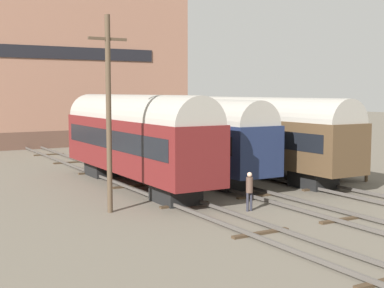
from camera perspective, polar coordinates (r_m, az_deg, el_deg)
name	(u,v)px	position (r m, az deg, el deg)	size (l,w,h in m)	color
ground_plane	(226,188)	(30.72, 3.64, -4.70)	(200.00, 200.00, 0.00)	#60594C
track_left	(157,193)	(28.51, -3.79, -5.21)	(2.60, 60.00, 0.26)	#4C4742
track_middle	(226,185)	(30.70, 3.64, -4.43)	(2.60, 60.00, 0.26)	#4C4742
track_right	(286,179)	(33.33, 9.98, -3.71)	(2.60, 60.00, 0.26)	#4C4742
train_car_navy	(178,131)	(35.22, -1.52, 1.37)	(2.87, 18.19, 5.05)	black
train_car_maroon	(134,135)	(30.70, -6.21, 0.98)	(2.93, 15.25, 5.32)	black
train_car_brown	(257,131)	(35.34, 6.92, 1.42)	(2.87, 16.56, 5.13)	black
station_platform	(283,157)	(37.81, 9.72, -1.33)	(3.07, 12.65, 1.06)	brown
bench	(312,152)	(35.94, 12.69, -0.83)	(1.40, 0.40, 0.91)	brown
person_worker	(249,188)	(24.74, 6.15, -4.64)	(0.32, 0.32, 1.82)	#282833
utility_pole	(109,111)	(24.26, -8.88, 3.45)	(1.80, 0.24, 8.88)	#473828
warehouse_building	(39,64)	(59.41, -16.01, 8.20)	(29.54, 11.96, 16.81)	brown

